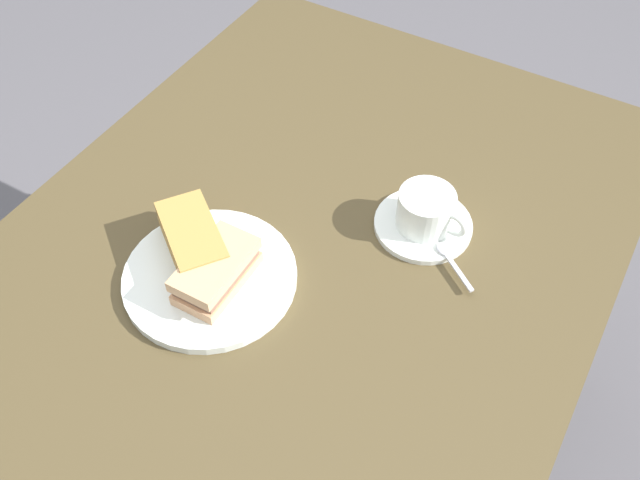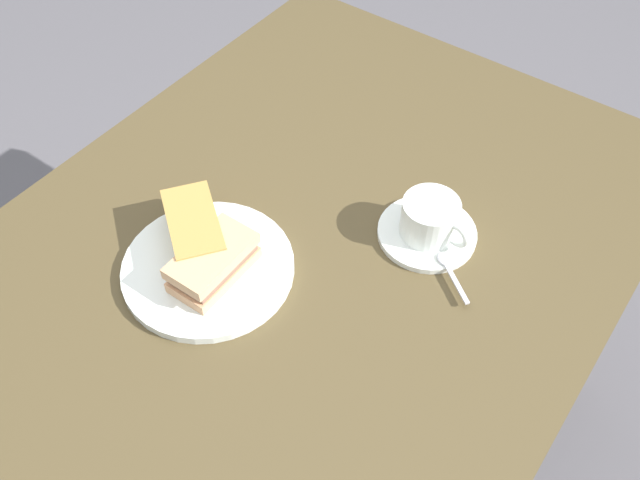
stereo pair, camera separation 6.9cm
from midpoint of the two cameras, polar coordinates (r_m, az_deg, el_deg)
The scene contains 8 objects.
ground_plane at distance 1.70m, azimuth -0.61°, elevation -17.52°, with size 6.00×6.00×0.00m, color #5B585D.
dining_table at distance 1.13m, azimuth -0.87°, elevation -4.95°, with size 1.29×0.89×0.74m.
sandwich_plate at distance 1.05m, azimuth -7.26°, elevation -2.35°, with size 0.26×0.26×0.01m, color white.
sandwich_front at distance 1.01m, azimuth -6.81°, elevation -1.93°, with size 0.13×0.07×0.05m.
sandwich_back at distance 1.05m, azimuth -8.37°, elevation 0.70°, with size 0.14×0.16×0.05m.
coffee_saucer at distance 1.11m, azimuth 10.50°, elevation 0.49°, with size 0.15×0.15×0.01m, color white.
coffee_cup at distance 1.08m, azimuth 10.84°, elevation 1.75°, with size 0.09×0.12×0.06m.
spoon at distance 1.06m, azimuth 12.30°, elevation -2.37°, with size 0.07×0.09×0.01m.
Camera 2 is at (-0.50, -0.42, 1.57)m, focal length 39.18 mm.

